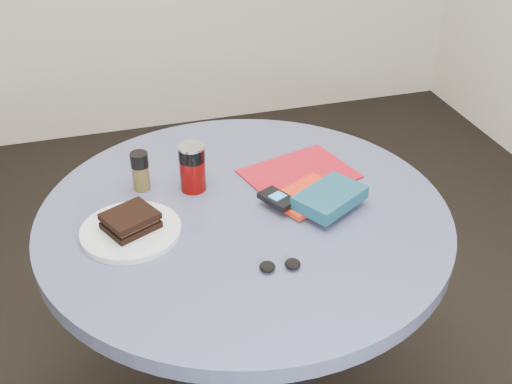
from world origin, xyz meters
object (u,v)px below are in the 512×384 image
object	(u,v)px
plate	(131,231)
magazine	(299,174)
pepper_grinder	(140,171)
headphones	(280,265)
mp3_player	(277,199)
table	(245,264)
red_book	(306,196)
soda_can	(192,168)
sandwich	(130,221)
novel	(330,198)

from	to	relation	value
plate	magazine	distance (m)	0.48
plate	pepper_grinder	distance (m)	0.20
headphones	mp3_player	bearing A→B (deg)	73.46
table	mp3_player	size ratio (longest dim) A/B	9.46
headphones	red_book	bearing A→B (deg)	58.11
plate	pepper_grinder	world-z (taller)	pepper_grinder
red_book	headphones	distance (m)	0.28
soda_can	mp3_player	xyz separation A→B (m)	(0.18, -0.14, -0.04)
soda_can	magazine	distance (m)	0.29
sandwich	headphones	size ratio (longest dim) A/B	1.53
soda_can	sandwich	bearing A→B (deg)	-140.28
red_book	mp3_player	bearing A→B (deg)	161.93
red_book	pepper_grinder	bearing A→B (deg)	129.16
pepper_grinder	soda_can	bearing A→B (deg)	-16.86
plate	headphones	xyz separation A→B (m)	(0.29, -0.22, 0.00)
pepper_grinder	magazine	world-z (taller)	pepper_grinder
red_book	mp3_player	world-z (taller)	mp3_player
soda_can	red_book	distance (m)	0.29
pepper_grinder	red_book	distance (m)	0.42
table	headphones	bearing A→B (deg)	-86.16
soda_can	pepper_grinder	size ratio (longest dim) A/B	1.21
magazine	novel	xyz separation A→B (m)	(0.02, -0.18, 0.03)
table	pepper_grinder	world-z (taller)	pepper_grinder
headphones	sandwich	bearing A→B (deg)	142.66
plate	soda_can	xyz separation A→B (m)	(0.18, 0.15, 0.06)
sandwich	pepper_grinder	size ratio (longest dim) A/B	1.38
magazine	mp3_player	size ratio (longest dim) A/B	2.59
pepper_grinder	mp3_player	bearing A→B (deg)	-30.90
red_book	sandwich	bearing A→B (deg)	154.90
table	sandwich	world-z (taller)	sandwich
table	mp3_player	xyz separation A→B (m)	(0.08, -0.01, 0.19)
pepper_grinder	novel	distance (m)	0.48
soda_can	mp3_player	distance (m)	0.23
novel	headphones	world-z (taller)	novel
plate	novel	xyz separation A→B (m)	(0.47, -0.04, 0.03)
magazine	table	bearing A→B (deg)	-161.62
novel	mp3_player	size ratio (longest dim) A/B	1.59
sandwich	magazine	bearing A→B (deg)	16.40
soda_can	magazine	size ratio (longest dim) A/B	0.46
pepper_grinder	headphones	size ratio (longest dim) A/B	1.11
pepper_grinder	magazine	distance (m)	0.41
novel	mp3_player	bearing A→B (deg)	129.50
soda_can	headphones	world-z (taller)	soda_can
table	red_book	world-z (taller)	red_book
table	novel	xyz separation A→B (m)	(0.20, -0.05, 0.20)
sandwich	headphones	world-z (taller)	sandwich
table	sandwich	bearing A→B (deg)	-177.57
soda_can	headphones	bearing A→B (deg)	-72.92
pepper_grinder	mp3_player	world-z (taller)	pepper_grinder
magazine	headphones	size ratio (longest dim) A/B	2.94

